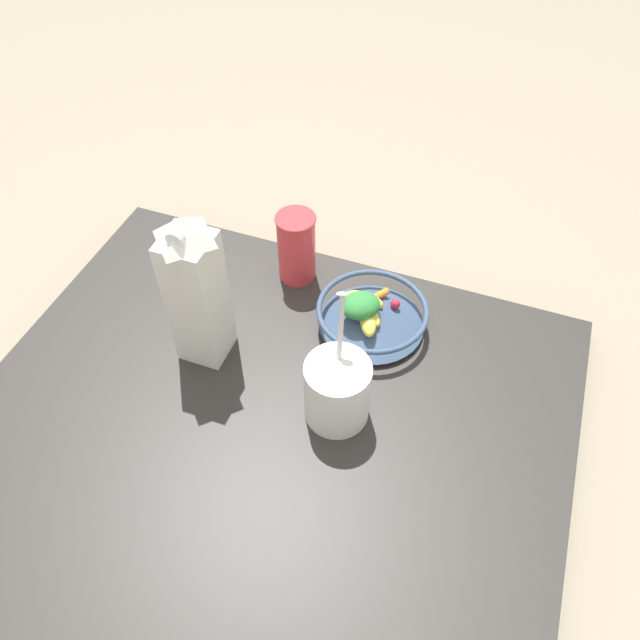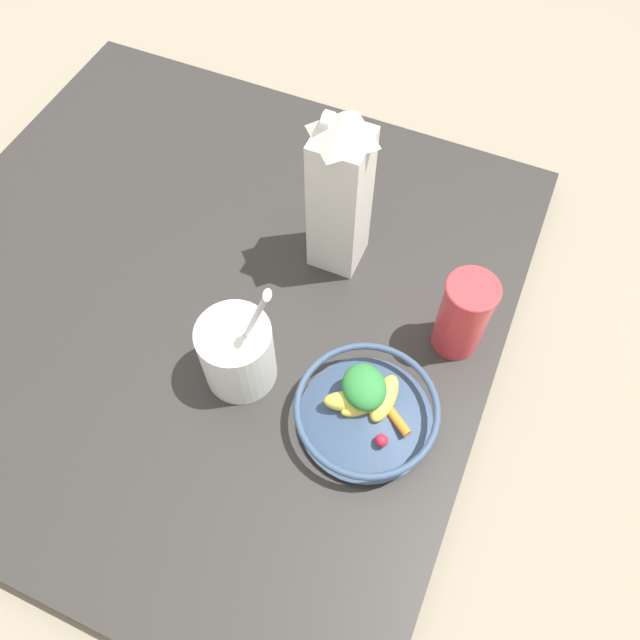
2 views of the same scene
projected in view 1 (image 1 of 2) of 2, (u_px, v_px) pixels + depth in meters
The scene contains 6 objects.
ground_plane at pixel (247, 474), 0.99m from camera, with size 6.00×6.00×0.00m, color gray.
countertop at pixel (246, 468), 0.97m from camera, with size 0.96×0.96×0.04m.
fruit_bowl at pixel (371, 314), 1.11m from camera, with size 0.20×0.20×0.08m.
milk_carton at pixel (196, 290), 0.99m from camera, with size 0.08×0.08×0.30m.
yogurt_tub at pixel (337, 388), 0.96m from camera, with size 0.10×0.11×0.23m.
drinking_cup at pixel (296, 246), 1.16m from camera, with size 0.08×0.08×0.14m.
Camera 1 is at (0.27, -0.39, 0.90)m, focal length 35.00 mm.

